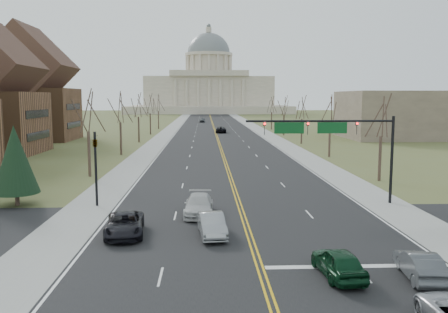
{
  "coord_description": "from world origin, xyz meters",
  "views": [
    {
      "loc": [
        -2.83,
        -24.29,
        8.69
      ],
      "look_at": [
        -0.92,
        21.19,
        3.0
      ],
      "focal_mm": 38.0,
      "sensor_mm": 36.0,
      "label": 1
    }
  ],
  "objects": [
    {
      "name": "car_sb_inner_lead",
      "position": [
        -2.38,
        4.74,
        0.73
      ],
      "size": [
        1.95,
        4.47,
        1.43
      ],
      "primitive_type": "imported",
      "rotation": [
        0.0,
        0.0,
        0.1
      ],
      "color": "gray",
      "rests_on": "road"
    },
    {
      "name": "signal_mast",
      "position": [
        7.45,
        13.5,
        5.76
      ],
      "size": [
        12.12,
        0.44,
        7.2
      ],
      "color": "black",
      "rests_on": "ground"
    },
    {
      "name": "bldg_right_mass",
      "position": [
        40.0,
        76.0,
        5.0
      ],
      "size": [
        25.0,
        20.0,
        10.0
      ],
      "primitive_type": "cube",
      "color": "brown",
      "rests_on": "ground"
    },
    {
      "name": "sidewalk_right",
      "position": [
        12.0,
        110.0,
        0.01
      ],
      "size": [
        4.0,
        380.0,
        0.03
      ],
      "primitive_type": "cube",
      "color": "gray",
      "rests_on": "ground"
    },
    {
      "name": "tree_r_3",
      "position": [
        15.5,
        84.0,
        6.55
      ],
      "size": [
        3.74,
        3.74,
        8.5
      ],
      "color": "#3A2B22",
      "rests_on": "ground"
    },
    {
      "name": "tree_r_4",
      "position": [
        15.5,
        104.0,
        6.55
      ],
      "size": [
        3.74,
        3.74,
        8.5
      ],
      "color": "#3A2B22",
      "rests_on": "ground"
    },
    {
      "name": "signal_left",
      "position": [
        -11.5,
        13.5,
        3.71
      ],
      "size": [
        0.32,
        0.36,
        6.0
      ],
      "color": "black",
      "rests_on": "ground"
    },
    {
      "name": "edge_line_right",
      "position": [
        9.8,
        110.0,
        0.01
      ],
      "size": [
        0.15,
        380.0,
        0.01
      ],
      "primitive_type": "cube",
      "color": "silver",
      "rests_on": "road"
    },
    {
      "name": "sidewalk_left",
      "position": [
        -12.0,
        110.0,
        0.01
      ],
      "size": [
        4.0,
        380.0,
        0.03
      ],
      "primitive_type": "cube",
      "color": "gray",
      "rests_on": "ground"
    },
    {
      "name": "car_far_sb",
      "position": [
        -3.48,
        142.44,
        0.82
      ],
      "size": [
        1.93,
        4.76,
        1.62
      ],
      "primitive_type": "imported",
      "rotation": [
        0.0,
        0.0,
        -0.0
      ],
      "color": "#55595D",
      "rests_on": "road"
    },
    {
      "name": "conifer_l",
      "position": [
        -18.0,
        14.0,
        3.74
      ],
      "size": [
        3.64,
        3.64,
        6.5
      ],
      "color": "#3A2B22",
      "rests_on": "ground"
    },
    {
      "name": "tree_r_2",
      "position": [
        15.5,
        64.0,
        6.55
      ],
      "size": [
        3.74,
        3.74,
        8.5
      ],
      "color": "#3A2B22",
      "rests_on": "ground"
    },
    {
      "name": "car_nb_inner_lead",
      "position": [
        3.66,
        -2.35,
        0.73
      ],
      "size": [
        2.05,
        4.34,
        1.43
      ],
      "primitive_type": "imported",
      "rotation": [
        0.0,
        0.0,
        3.23
      ],
      "color": "black",
      "rests_on": "road"
    },
    {
      "name": "car_sb_outer_lead",
      "position": [
        -7.89,
        5.13,
        0.71
      ],
      "size": [
        2.81,
        5.23,
        1.4
      ],
      "primitive_type": "imported",
      "rotation": [
        0.0,
        0.0,
        0.1
      ],
      "color": "black",
      "rests_on": "road"
    },
    {
      "name": "car_nb_outer_lead",
      "position": [
        7.51,
        -2.77,
        0.69
      ],
      "size": [
        1.87,
        4.23,
        1.35
      ],
      "primitive_type": "imported",
      "rotation": [
        0.0,
        0.0,
        3.03
      ],
      "color": "#474B4E",
      "rests_on": "road"
    },
    {
      "name": "tree_l_2",
      "position": [
        -15.5,
        68.0,
        6.94
      ],
      "size": [
        3.96,
        3.96,
        9.0
      ],
      "color": "#3A2B22",
      "rests_on": "ground"
    },
    {
      "name": "edge_line_left",
      "position": [
        -9.8,
        110.0,
        0.01
      ],
      "size": [
        0.15,
        380.0,
        0.01
      ],
      "primitive_type": "cube",
      "color": "silver",
      "rests_on": "road"
    },
    {
      "name": "tree_r_1",
      "position": [
        15.5,
        44.0,
        6.55
      ],
      "size": [
        3.74,
        3.74,
        8.5
      ],
      "color": "#3A2B22",
      "rests_on": "ground"
    },
    {
      "name": "bldg_left_far",
      "position": [
        -38.0,
        74.0,
        9.54
      ],
      "size": [
        17.1,
        14.28,
        23.25
      ],
      "color": "brown",
      "rests_on": "ground"
    },
    {
      "name": "center_line",
      "position": [
        0.0,
        110.0,
        0.01
      ],
      "size": [
        0.42,
        380.0,
        0.01
      ],
      "primitive_type": "cube",
      "color": "gold",
      "rests_on": "road"
    },
    {
      "name": "car_sb_inner_second",
      "position": [
        -3.26,
        10.24,
        0.75
      ],
      "size": [
        2.25,
        5.17,
        1.48
      ],
      "primitive_type": "imported",
      "rotation": [
        0.0,
        0.0,
        -0.04
      ],
      "color": "#B9B9B9",
      "rests_on": "road"
    },
    {
      "name": "cross_road",
      "position": [
        0.0,
        6.0,
        0.01
      ],
      "size": [
        120.0,
        14.0,
        0.01
      ],
      "primitive_type": "cube",
      "color": "black",
      "rests_on": "ground"
    },
    {
      "name": "tree_r_0",
      "position": [
        15.5,
        24.0,
        6.55
      ],
      "size": [
        3.74,
        3.74,
        8.5
      ],
      "color": "#3A2B22",
      "rests_on": "ground"
    },
    {
      "name": "tree_l_1",
      "position": [
        -15.5,
        48.0,
        6.94
      ],
      "size": [
        3.96,
        3.96,
        9.0
      ],
      "color": "#3A2B22",
      "rests_on": "ground"
    },
    {
      "name": "car_far_nb",
      "position": [
        1.31,
        92.88,
        0.78
      ],
      "size": [
        2.66,
        5.59,
        1.54
      ],
      "primitive_type": "imported",
      "rotation": [
        0.0,
        0.0,
        3.12
      ],
      "color": "black",
      "rests_on": "road"
    },
    {
      "name": "tree_l_3",
      "position": [
        -15.5,
        88.0,
        6.94
      ],
      "size": [
        3.96,
        3.96,
        9.0
      ],
      "color": "#3A2B22",
      "rests_on": "ground"
    },
    {
      "name": "capitol",
      "position": [
        0.0,
        249.91,
        14.2
      ],
      "size": [
        90.0,
        60.0,
        50.0
      ],
      "color": "beige",
      "rests_on": "ground"
    },
    {
      "name": "stop_bar",
      "position": [
        5.0,
        -1.0,
        0.01
      ],
      "size": [
        9.5,
        0.5,
        0.01
      ],
      "primitive_type": "cube",
      "color": "silver",
      "rests_on": "road"
    },
    {
      "name": "tree_l_4",
      "position": [
        -15.5,
        108.0,
        6.94
      ],
      "size": [
        3.96,
        3.96,
        9.0
      ],
      "color": "#3A2B22",
      "rests_on": "ground"
    },
    {
      "name": "road",
      "position": [
        0.0,
        110.0,
        0.01
      ],
      "size": [
        20.0,
        380.0,
        0.01
      ],
      "primitive_type": "cube",
      "color": "black",
      "rests_on": "ground"
    },
    {
      "name": "tree_l_0",
      "position": [
        -15.5,
        28.0,
        6.94
      ],
      "size": [
        3.96,
        3.96,
        9.0
      ],
      "color": "#3A2B22",
      "rests_on": "ground"
    },
    {
      "name": "ground",
      "position": [
        0.0,
        0.0,
        0.0
      ],
      "size": [
        600.0,
        600.0,
        0.0
      ],
      "primitive_type": "plane",
      "color": "brown",
      "rests_on": "ground"
    }
  ]
}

